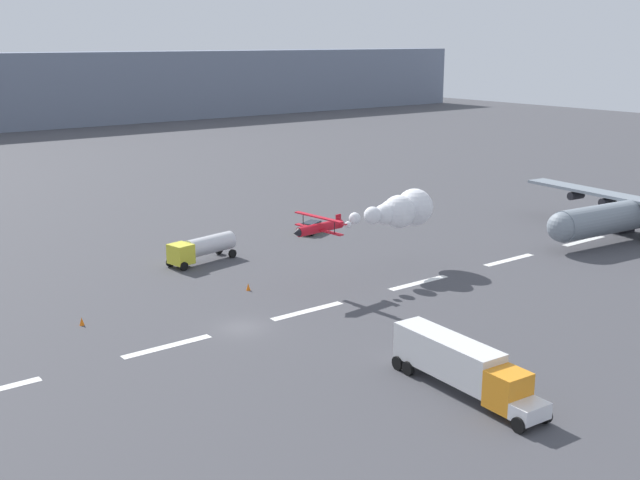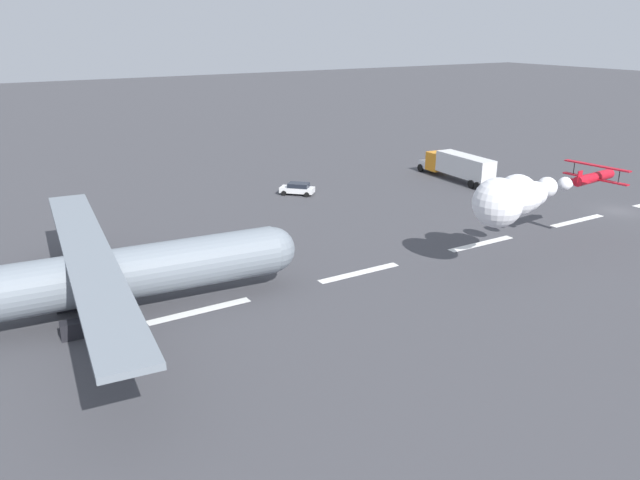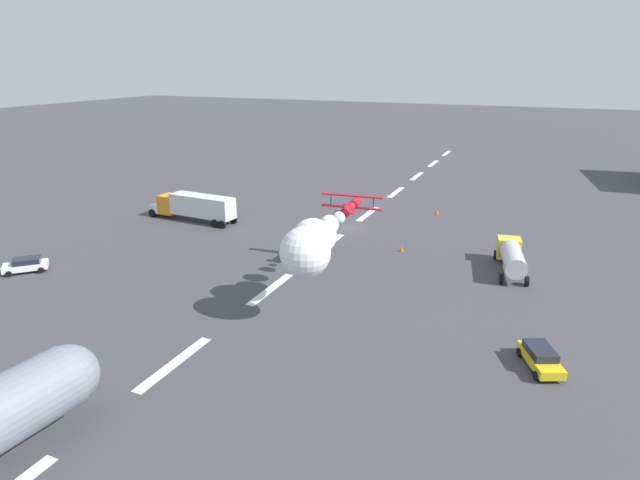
{
  "view_description": "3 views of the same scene",
  "coord_description": "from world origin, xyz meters",
  "px_view_note": "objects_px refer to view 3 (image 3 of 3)",
  "views": [
    {
      "loc": [
        -34.63,
        -56.56,
        24.83
      ],
      "look_at": [
        12.29,
        4.64,
        5.17
      ],
      "focal_mm": 44.44,
      "sensor_mm": 36.0,
      "label": 1
    },
    {
      "loc": [
        64.7,
        40.38,
        20.27
      ],
      "look_at": [
        40.32,
        0.0,
        3.74
      ],
      "focal_mm": 34.47,
      "sensor_mm": 36.0,
      "label": 2
    },
    {
      "loc": [
        62.75,
        23.29,
        20.89
      ],
      "look_at": [
        15.27,
        2.35,
        3.32
      ],
      "focal_mm": 29.63,
      "sensor_mm": 36.0,
      "label": 3
    }
  ],
  "objects_px": {
    "semi_truck_orange": "(194,206)",
    "traffic_cone_near": "(437,212)",
    "stunt_biplane_red": "(314,241)",
    "traffic_cone_far": "(402,248)",
    "fuel_tanker_truck": "(512,256)",
    "followme_car_yellow": "(26,265)",
    "airport_staff_sedan": "(540,357)"
  },
  "relations": [
    {
      "from": "followme_car_yellow",
      "to": "airport_staff_sedan",
      "type": "distance_m",
      "value": 49.94
    },
    {
      "from": "semi_truck_orange",
      "to": "traffic_cone_near",
      "type": "xyz_separation_m",
      "value": [
        -16.64,
        29.98,
        -1.74
      ]
    },
    {
      "from": "fuel_tanker_truck",
      "to": "semi_truck_orange",
      "type": "bearing_deg",
      "value": -92.8
    },
    {
      "from": "fuel_tanker_truck",
      "to": "traffic_cone_near",
      "type": "height_order",
      "value": "fuel_tanker_truck"
    },
    {
      "from": "stunt_biplane_red",
      "to": "traffic_cone_far",
      "type": "bearing_deg",
      "value": 170.61
    },
    {
      "from": "semi_truck_orange",
      "to": "traffic_cone_near",
      "type": "height_order",
      "value": "semi_truck_orange"
    },
    {
      "from": "stunt_biplane_red",
      "to": "airport_staff_sedan",
      "type": "height_order",
      "value": "stunt_biplane_red"
    },
    {
      "from": "semi_truck_orange",
      "to": "followme_car_yellow",
      "type": "xyz_separation_m",
      "value": [
        22.61,
        -4.71,
        -1.3
      ]
    },
    {
      "from": "semi_truck_orange",
      "to": "fuel_tanker_truck",
      "type": "height_order",
      "value": "semi_truck_orange"
    },
    {
      "from": "airport_staff_sedan",
      "to": "stunt_biplane_red",
      "type": "bearing_deg",
      "value": -95.81
    },
    {
      "from": "semi_truck_orange",
      "to": "airport_staff_sedan",
      "type": "bearing_deg",
      "value": 65.65
    },
    {
      "from": "stunt_biplane_red",
      "to": "followme_car_yellow",
      "type": "xyz_separation_m",
      "value": [
        4.05,
        -31.25,
        -5.63
      ]
    },
    {
      "from": "followme_car_yellow",
      "to": "fuel_tanker_truck",
      "type": "bearing_deg",
      "value": 113.96
    },
    {
      "from": "stunt_biplane_red",
      "to": "airport_staff_sedan",
      "type": "relative_size",
      "value": 4.23
    },
    {
      "from": "semi_truck_orange",
      "to": "traffic_cone_near",
      "type": "relative_size",
      "value": 18.06
    },
    {
      "from": "followme_car_yellow",
      "to": "traffic_cone_near",
      "type": "distance_m",
      "value": 52.38
    },
    {
      "from": "airport_staff_sedan",
      "to": "traffic_cone_near",
      "type": "xyz_separation_m",
      "value": [
        -37.09,
        -15.2,
        -0.44
      ]
    },
    {
      "from": "fuel_tanker_truck",
      "to": "airport_staff_sedan",
      "type": "relative_size",
      "value": 1.83
    },
    {
      "from": "fuel_tanker_truck",
      "to": "followme_car_yellow",
      "type": "height_order",
      "value": "fuel_tanker_truck"
    },
    {
      "from": "fuel_tanker_truck",
      "to": "followme_car_yellow",
      "type": "xyz_separation_m",
      "value": [
        20.57,
        -46.29,
        -0.92
      ]
    },
    {
      "from": "semi_truck_orange",
      "to": "fuel_tanker_truck",
      "type": "bearing_deg",
      "value": 87.2
    },
    {
      "from": "fuel_tanker_truck",
      "to": "traffic_cone_near",
      "type": "relative_size",
      "value": 11.68
    },
    {
      "from": "followme_car_yellow",
      "to": "traffic_cone_near",
      "type": "bearing_deg",
      "value": 138.52
    },
    {
      "from": "airport_staff_sedan",
      "to": "traffic_cone_near",
      "type": "height_order",
      "value": "airport_staff_sedan"
    },
    {
      "from": "stunt_biplane_red",
      "to": "traffic_cone_far",
      "type": "xyz_separation_m",
      "value": [
        -17.94,
        2.97,
        -6.06
      ]
    },
    {
      "from": "traffic_cone_near",
      "to": "followme_car_yellow",
      "type": "bearing_deg",
      "value": -41.48
    },
    {
      "from": "stunt_biplane_red",
      "to": "fuel_tanker_truck",
      "type": "xyz_separation_m",
      "value": [
        -16.52,
        15.04,
        -4.7
      ]
    },
    {
      "from": "airport_staff_sedan",
      "to": "traffic_cone_far",
      "type": "bearing_deg",
      "value": -141.7
    },
    {
      "from": "airport_staff_sedan",
      "to": "traffic_cone_far",
      "type": "xyz_separation_m",
      "value": [
        -19.84,
        -15.67,
        -0.44
      ]
    },
    {
      "from": "traffic_cone_far",
      "to": "traffic_cone_near",
      "type": "bearing_deg",
      "value": 178.44
    },
    {
      "from": "fuel_tanker_truck",
      "to": "airport_staff_sedan",
      "type": "height_order",
      "value": "fuel_tanker_truck"
    },
    {
      "from": "traffic_cone_far",
      "to": "semi_truck_orange",
      "type": "bearing_deg",
      "value": -91.19
    }
  ]
}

